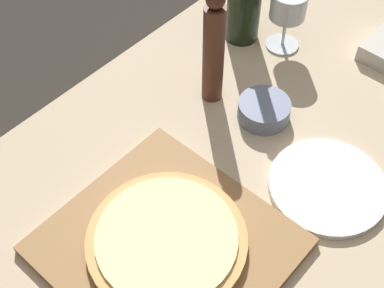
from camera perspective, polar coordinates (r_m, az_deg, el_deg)
The scene contains 7 objects.
dining_table at distance 1.11m, azimuth 1.35°, elevation -5.88°, with size 0.75×1.74×0.72m.
cutting_board at distance 0.95m, azimuth -2.67°, elevation -10.77°, with size 0.39×0.36×0.02m.
pizza at distance 0.93m, azimuth -2.71°, elevation -10.17°, with size 0.28×0.28×0.02m.
pepper_mill at distance 1.09m, azimuth 2.32°, elevation 10.01°, with size 0.04×0.04×0.27m.
wine_glass at distance 1.25m, azimuth 10.22°, elevation 14.07°, with size 0.08×0.08×0.15m.
small_bowl at distance 1.13m, azimuth 7.68°, elevation 3.61°, with size 0.11×0.11×0.04m.
dinner_plate at distance 1.05m, azimuth 14.25°, elevation -4.37°, with size 0.22×0.22×0.01m.
Camera 1 is at (0.39, -0.47, 1.57)m, focal length 50.00 mm.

